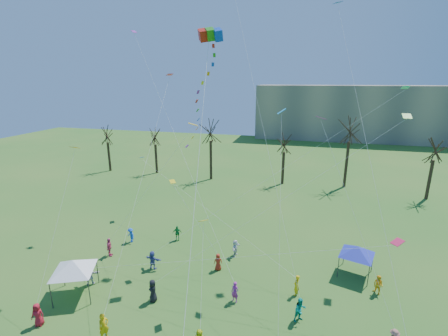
% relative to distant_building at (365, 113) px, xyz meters
% --- Properties ---
extents(distant_building, '(60.00, 14.00, 15.00)m').
position_rel_distant_building_xyz_m(distant_building, '(0.00, 0.00, 0.00)').
color(distant_building, gray).
rests_on(distant_building, ground).
extents(bare_tree_row, '(67.45, 8.84, 11.43)m').
position_rel_distant_building_xyz_m(bare_tree_row, '(-15.93, -45.94, -0.33)').
color(bare_tree_row, black).
rests_on(bare_tree_row, ground).
extents(big_box_kite, '(2.22, 7.84, 22.02)m').
position_rel_distant_building_xyz_m(big_box_kite, '(-23.58, -74.01, 7.63)').
color(big_box_kite, red).
rests_on(big_box_kite, ground).
extents(canopy_tent_white, '(3.82, 3.82, 3.11)m').
position_rel_distant_building_xyz_m(canopy_tent_white, '(-33.17, -78.14, -4.86)').
color(canopy_tent_white, '#3F3F44').
rests_on(canopy_tent_white, ground).
extents(canopy_tent_blue, '(3.52, 3.52, 2.77)m').
position_rel_distant_building_xyz_m(canopy_tent_blue, '(-11.39, -69.81, -5.16)').
color(canopy_tent_blue, '#3F3F44').
rests_on(canopy_tent_blue, ground).
extents(festival_crowd, '(24.84, 14.56, 1.86)m').
position_rel_distant_building_xyz_m(festival_crowd, '(-23.54, -75.73, -6.64)').
color(festival_crowd, '#B41626').
rests_on(festival_crowd, ground).
extents(small_kites_aloft, '(27.82, 16.99, 33.97)m').
position_rel_distant_building_xyz_m(small_kites_aloft, '(-21.80, -69.97, 5.39)').
color(small_kites_aloft, orange).
rests_on(small_kites_aloft, ground).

